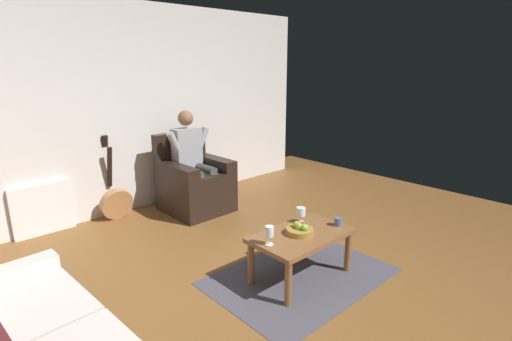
{
  "coord_description": "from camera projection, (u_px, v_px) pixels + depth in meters",
  "views": [
    {
      "loc": [
        2.29,
        1.59,
        1.88
      ],
      "look_at": [
        -0.47,
        -1.33,
        0.77
      ],
      "focal_mm": 27.31,
      "sensor_mm": 36.0,
      "label": 1
    }
  ],
  "objects": [
    {
      "name": "ground_plane",
      "position": [
        327.0,
        305.0,
        3.13
      ],
      "size": [
        7.4,
        7.4,
        0.0
      ],
      "primitive_type": "plane",
      "color": "brown"
    },
    {
      "name": "wall_back",
      "position": [
        134.0,
        109.0,
        4.96
      ],
      "size": [
        5.71,
        0.06,
        2.62
      ],
      "primitive_type": "cube",
      "color": "silver",
      "rests_on": "ground"
    },
    {
      "name": "rug",
      "position": [
        300.0,
        276.0,
        3.55
      ],
      "size": [
        1.63,
        1.17,
        0.01
      ],
      "primitive_type": "cube",
      "rotation": [
        0.0,
        0.0,
        -0.02
      ],
      "color": "#45424D",
      "rests_on": "ground"
    },
    {
      "name": "armchair",
      "position": [
        194.0,
        184.0,
        5.09
      ],
      "size": [
        0.76,
        0.8,
        1.0
      ],
      "rotation": [
        0.0,
        0.0,
        0.01
      ],
      "color": "black",
      "rests_on": "ground"
    },
    {
      "name": "person_seated",
      "position": [
        193.0,
        158.0,
        5.01
      ],
      "size": [
        0.63,
        0.58,
        1.3
      ],
      "rotation": [
        0.0,
        0.0,
        0.01
      ],
      "color": "#9A989E",
      "rests_on": "ground"
    },
    {
      "name": "coffee_table",
      "position": [
        301.0,
        240.0,
        3.46
      ],
      "size": [
        0.92,
        0.56,
        0.43
      ],
      "rotation": [
        0.0,
        0.0,
        -0.02
      ],
      "color": "brown",
      "rests_on": "ground"
    },
    {
      "name": "guitar",
      "position": [
        116.0,
        201.0,
        4.82
      ],
      "size": [
        0.39,
        0.29,
        1.04
      ],
      "color": "#AF7649",
      "rests_on": "ground"
    },
    {
      "name": "radiator",
      "position": [
        43.0,
        209.0,
        4.38
      ],
      "size": [
        0.64,
        0.06,
        0.59
      ],
      "primitive_type": "cube",
      "color": "white",
      "rests_on": "ground"
    },
    {
      "name": "wine_glass_near",
      "position": [
        269.0,
        233.0,
        3.19
      ],
      "size": [
        0.07,
        0.07,
        0.16
      ],
      "color": "silver",
      "rests_on": "coffee_table"
    },
    {
      "name": "wine_glass_far",
      "position": [
        301.0,
        212.0,
        3.65
      ],
      "size": [
        0.09,
        0.09,
        0.15
      ],
      "color": "silver",
      "rests_on": "coffee_table"
    },
    {
      "name": "fruit_bowl",
      "position": [
        300.0,
        230.0,
        3.41
      ],
      "size": [
        0.24,
        0.24,
        0.11
      ],
      "color": "olive",
      "rests_on": "coffee_table"
    },
    {
      "name": "candle_jar",
      "position": [
        338.0,
        222.0,
        3.59
      ],
      "size": [
        0.08,
        0.08,
        0.08
      ],
      "primitive_type": "cylinder",
      "color": "slate",
      "rests_on": "coffee_table"
    }
  ]
}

